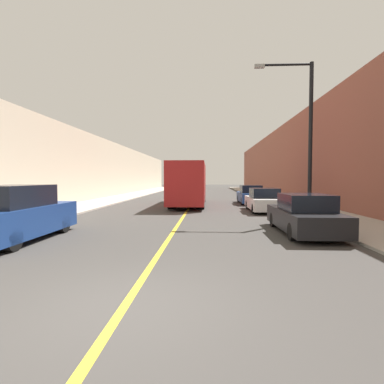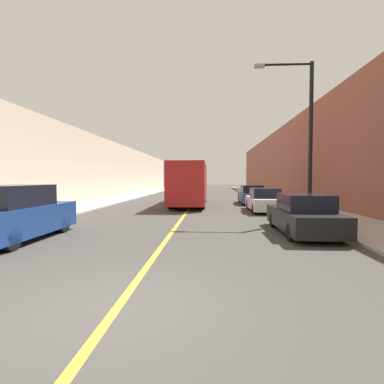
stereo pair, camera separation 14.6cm
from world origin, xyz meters
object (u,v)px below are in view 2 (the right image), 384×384
bus (190,183)px  car_right_mid (264,201)px  car_right_near (303,216)px  parked_suv_left (15,215)px  street_lamp_right (305,129)px  car_right_far (251,195)px

bus → car_right_mid: (5.10, -4.29, -1.07)m
car_right_near → car_right_mid: (-0.13, 7.75, -0.01)m
bus → parked_suv_left: 14.87m
car_right_near → street_lamp_right: street_lamp_right is taller
car_right_near → parked_suv_left: bearing=-169.3°
parked_suv_left → street_lamp_right: size_ratio=0.63×
car_right_far → parked_suv_left: bearing=-122.8°
car_right_far → car_right_mid: bearing=-89.8°
bus → street_lamp_right: bearing=-52.0°
parked_suv_left → car_right_far: (10.08, 15.64, -0.18)m
street_lamp_right → car_right_near: bearing=-107.4°
bus → parked_suv_left: bearing=-109.7°
car_right_near → street_lamp_right: (1.20, 3.82, 3.91)m
car_right_far → street_lamp_right: bearing=-82.3°
parked_suv_left → car_right_mid: parked_suv_left is taller
car_right_near → car_right_far: size_ratio=1.00×
bus → street_lamp_right: (6.42, -8.22, 2.85)m
car_right_mid → street_lamp_right: (1.33, -3.93, 3.92)m
car_right_near → car_right_mid: size_ratio=1.03×
car_right_mid → street_lamp_right: size_ratio=0.59×
car_right_mid → street_lamp_right: bearing=-71.4°
bus → car_right_near: (5.22, -12.04, -1.06)m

